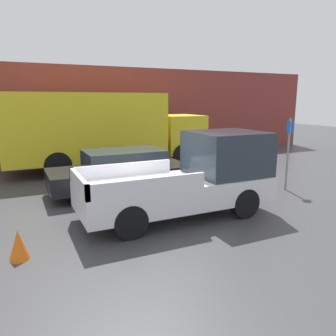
# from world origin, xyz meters

# --- Properties ---
(ground_plane) EXTENTS (60.00, 60.00, 0.00)m
(ground_plane) POSITION_xyz_m (0.00, 0.00, 0.00)
(ground_plane) COLOR #3D3D3F
(building_wall) EXTENTS (28.00, 0.15, 4.66)m
(building_wall) POSITION_xyz_m (0.00, 9.10, 2.33)
(building_wall) COLOR brown
(building_wall) RESTS_ON ground
(pickup_truck) EXTENTS (5.01, 2.00, 2.16)m
(pickup_truck) POSITION_xyz_m (0.84, -0.21, 1.00)
(pickup_truck) COLOR silver
(pickup_truck) RESTS_ON ground
(car) EXTENTS (4.55, 1.87, 1.41)m
(car) POSITION_xyz_m (-0.28, 2.59, 0.73)
(car) COLOR black
(car) RESTS_ON ground
(delivery_truck) EXTENTS (8.70, 2.42, 3.29)m
(delivery_truck) POSITION_xyz_m (0.10, 6.54, 1.79)
(delivery_truck) COLOR gold
(delivery_truck) RESTS_ON ground
(parking_sign) EXTENTS (0.30, 0.07, 2.42)m
(parking_sign) POSITION_xyz_m (4.85, 0.49, 1.36)
(parking_sign) COLOR gray
(parking_sign) RESTS_ON ground
(newspaper_box) EXTENTS (0.45, 0.40, 1.10)m
(newspaper_box) POSITION_xyz_m (5.56, 8.77, 0.55)
(newspaper_box) COLOR #194CB2
(newspaper_box) RESTS_ON ground
(traffic_cone) EXTENTS (0.38, 0.38, 0.59)m
(traffic_cone) POSITION_xyz_m (-3.48, -1.08, 0.29)
(traffic_cone) COLOR orange
(traffic_cone) RESTS_ON ground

